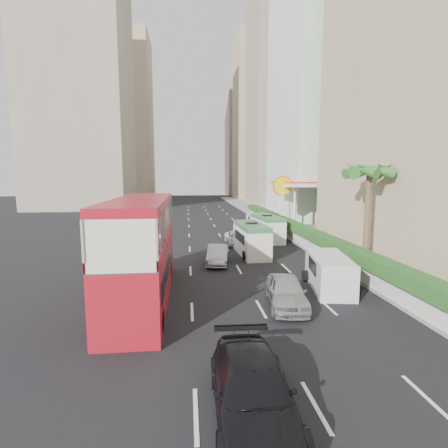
{
  "coord_description": "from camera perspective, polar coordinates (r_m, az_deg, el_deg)",
  "views": [
    {
      "loc": [
        -3.74,
        -17.3,
        6.1
      ],
      "look_at": [
        -1.5,
        4.0,
        3.2
      ],
      "focal_mm": 28.0,
      "sensor_mm": 36.0,
      "label": 1
    }
  ],
  "objects": [
    {
      "name": "minibus_far",
      "position": [
        33.82,
        7.02,
        -0.69
      ],
      "size": [
        2.37,
        5.55,
        2.39
      ],
      "primitive_type": "cube",
      "rotation": [
        0.0,
        0.0,
        0.11
      ],
      "color": "silver",
      "rests_on": "ground"
    },
    {
      "name": "tower_far_a",
      "position": [
        102.68,
        5.97,
        16.58
      ],
      "size": [
        14.0,
        14.0,
        44.0
      ],
      "primitive_type": "cube",
      "color": "tan",
      "rests_on": "ground"
    },
    {
      "name": "palm_tree",
      "position": [
        24.38,
        22.3,
        0.73
      ],
      "size": [
        0.36,
        0.36,
        6.4
      ],
      "primitive_type": "cylinder",
      "color": "brown",
      "rests_on": "sidewalk"
    },
    {
      "name": "tower_far_b",
      "position": [
        123.84,
        3.79,
        14.14
      ],
      "size": [
        14.0,
        14.0,
        40.0
      ],
      "primitive_type": "cube",
      "color": "tan",
      "rests_on": "ground"
    },
    {
      "name": "van_asset",
      "position": [
        31.8,
        2.15,
        -3.35
      ],
      "size": [
        1.97,
        4.24,
        1.18
      ],
      "primitive_type": "imported",
      "rotation": [
        0.0,
        0.0,
        -0.0
      ],
      "color": "silver",
      "rests_on": "ground"
    },
    {
      "name": "hedge",
      "position": [
        33.16,
        11.5,
        -0.37
      ],
      "size": [
        1.1,
        44.0,
        0.7
      ],
      "primitive_type": "cube",
      "color": "#2D6626",
      "rests_on": "kerb_wall"
    },
    {
      "name": "car_silver_lane_a",
      "position": [
        24.83,
        -1.04,
        -6.51
      ],
      "size": [
        1.91,
        4.13,
        1.31
      ],
      "primitive_type": "imported",
      "rotation": [
        0.0,
        0.0,
        -0.13
      ],
      "color": "#ACAEB3",
      "rests_on": "ground"
    },
    {
      "name": "panel_van_far",
      "position": [
        36.95,
        5.94,
        -0.19
      ],
      "size": [
        2.18,
        5.27,
        2.09
      ],
      "primitive_type": "cube",
      "rotation": [
        0.0,
        0.0,
        0.02
      ],
      "color": "silver",
      "rests_on": "ground"
    },
    {
      "name": "minibus_near",
      "position": [
        27.55,
        4.46,
        -2.49
      ],
      "size": [
        2.12,
        5.63,
        2.46
      ],
      "primitive_type": "cube",
      "rotation": [
        0.0,
        0.0,
        0.05
      ],
      "color": "silver",
      "rests_on": "ground"
    },
    {
      "name": "car_black",
      "position": [
        10.26,
        4.58,
        -28.77
      ],
      "size": [
        2.17,
        5.04,
        1.45
      ],
      "primitive_type": "imported",
      "rotation": [
        0.0,
        0.0,
        -0.03
      ],
      "color": "black",
      "rests_on": "ground"
    },
    {
      "name": "tower_left_b",
      "position": [
        110.15,
        -16.14,
        16.24
      ],
      "size": [
        16.0,
        16.0,
        46.0
      ],
      "primitive_type": "cube",
      "color": "tan",
      "rests_on": "ground"
    },
    {
      "name": "panel_van_near",
      "position": [
        20.07,
        16.79,
        -7.59
      ],
      "size": [
        2.59,
        4.84,
        1.84
      ],
      "primitive_type": "cube",
      "rotation": [
        0.0,
        0.0,
        -0.17
      ],
      "color": "silver",
      "rests_on": "ground"
    },
    {
      "name": "tower_stripe",
      "position": [
        60.24,
        18.09,
        29.7
      ],
      "size": [
        16.0,
        18.0,
        58.0
      ],
      "primitive_type": "cube",
      "color": "white",
      "rests_on": "ground"
    },
    {
      "name": "double_decker_bus",
      "position": [
        17.81,
        -13.2,
        -4.06
      ],
      "size": [
        2.5,
        11.0,
        5.06
      ],
      "primitive_type": "cube",
      "color": "#A61320",
      "rests_on": "ground"
    },
    {
      "name": "shell_station",
      "position": [
        42.71,
        12.8,
        3.02
      ],
      "size": [
        6.5,
        8.0,
        5.5
      ],
      "primitive_type": "cube",
      "color": "silver",
      "rests_on": "ground"
    },
    {
      "name": "tower_left_a",
      "position": [
        77.68,
        -22.63,
        21.99
      ],
      "size": [
        18.0,
        18.0,
        52.0
      ],
      "primitive_type": "cube",
      "color": "tan",
      "rests_on": "ground"
    },
    {
      "name": "kerb_wall",
      "position": [
        33.28,
        11.46,
        -1.82
      ],
      "size": [
        0.3,
        44.0,
        1.0
      ],
      "primitive_type": "cube",
      "color": "silver",
      "rests_on": "sidewalk"
    },
    {
      "name": "sidewalk",
      "position": [
        44.58,
        10.66,
        -0.17
      ],
      "size": [
        6.0,
        120.0,
        0.18
      ],
      "primitive_type": "cube",
      "color": "#99968C",
      "rests_on": "ground"
    },
    {
      "name": "ground_plane",
      "position": [
        18.72,
        5.97,
        -11.35
      ],
      "size": [
        200.0,
        200.0,
        0.0
      ],
      "primitive_type": "plane",
      "color": "black",
      "rests_on": "ground"
    },
    {
      "name": "car_silver_lane_b",
      "position": [
        17.27,
        10.09,
        -13.09
      ],
      "size": [
        2.27,
        4.46,
        1.46
      ],
      "primitive_type": "imported",
      "rotation": [
        0.0,
        0.0,
        -0.13
      ],
      "color": "#ACAEB3",
      "rests_on": "ground"
    },
    {
      "name": "tower_mid",
      "position": [
        80.62,
        10.53,
        21.14
      ],
      "size": [
        16.0,
        16.0,
        50.0
      ],
      "primitive_type": "cube",
      "color": "tan",
      "rests_on": "ground"
    }
  ]
}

